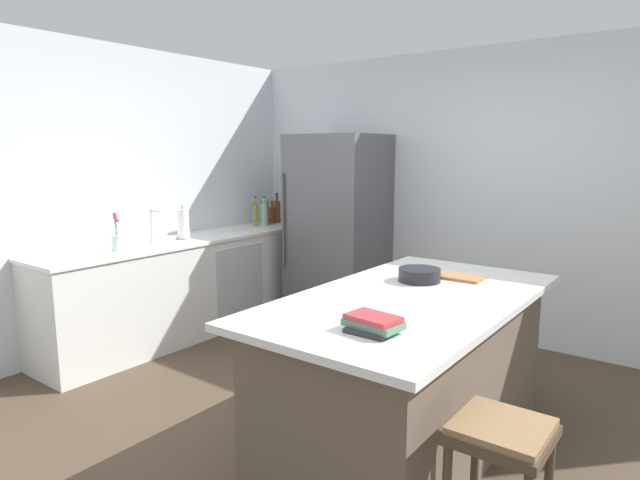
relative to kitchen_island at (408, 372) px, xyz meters
The scene contains 18 objects.
ground_plane 0.68m from the kitchen_island, 168.45° to the right, with size 7.20×7.20×0.00m, color #4C3D2D.
wall_rear 2.36m from the kitchen_island, 102.88° to the left, with size 6.00×0.10×2.60m, color silver.
wall_left 3.06m from the kitchen_island, behind, with size 0.10×6.00×2.60m, color silver.
counter_run_left 2.65m from the kitchen_island, 167.56° to the left, with size 0.63×2.89×0.90m.
kitchen_island is the anchor object (origin of this frame).
refrigerator 2.48m from the kitchen_island, 134.59° to the left, with size 0.86×0.76×1.86m.
bar_stool 1.01m from the kitchen_island, 42.04° to the right, with size 0.36×0.36×0.67m.
sink_faucet 2.71m from the kitchen_island, behind, with size 0.15×0.05×0.30m.
flower_vase 2.60m from the kitchen_island, behind, with size 0.09×0.09×0.31m.
paper_towel_roll 2.70m from the kitchen_island, 168.74° to the left, with size 0.14×0.14×0.31m.
whiskey_bottle 3.32m from the kitchen_island, 144.51° to the left, with size 0.08×0.08×0.33m.
syrup_bottle 3.25m from the kitchen_island, 145.79° to the left, with size 0.06×0.06×0.25m.
vinegar_bottle 3.17m from the kitchen_island, 146.99° to the left, with size 0.05×0.05×0.25m.
gin_bottle 3.11m from the kitchen_island, 148.15° to the left, with size 0.08×0.08×0.31m.
olive_oil_bottle 3.09m from the kitchen_island, 150.03° to the left, with size 0.06×0.06×0.32m.
cookbook_stack 0.82m from the kitchen_island, 77.21° to the right, with size 0.27×0.19×0.08m.
mixing_bowl 0.60m from the kitchen_island, 109.06° to the left, with size 0.26×0.26×0.08m.
cutting_board 0.72m from the kitchen_island, 83.91° to the left, with size 0.29×0.19×0.02m.
Camera 1 is at (1.83, -2.53, 1.70)m, focal length 30.24 mm.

